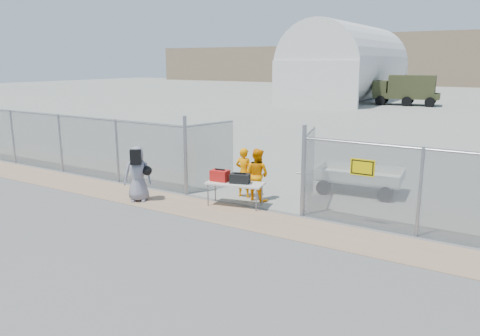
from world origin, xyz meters
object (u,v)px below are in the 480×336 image
Objects in this scene: visitor at (138,174)px; folding_table at (235,194)px; security_worker_left at (244,173)px; security_worker_right at (257,175)px; utility_trailer at (359,180)px.

folding_table is at bearing -12.45° from visitor.
security_worker_left is at bearing 93.62° from folding_table.
security_worker_left is 0.97× the size of security_worker_right.
visitor is (-2.76, -1.09, 0.49)m from folding_table.
visitor is at bearing 35.36° from security_worker_left.
visitor reaches higher than utility_trailer.
security_worker_left is 3.22m from visitor.
security_worker_left is at bearing -1.82° from security_worker_right.
visitor reaches higher than folding_table.
visitor is at bearing -170.49° from folding_table.
security_worker_left is 0.45× the size of utility_trailer.
folding_table is at bearing 102.00° from security_worker_left.
utility_trailer is at bearing 39.99° from folding_table.
security_worker_left reaches higher than folding_table.
visitor is 0.48× the size of utility_trailer.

